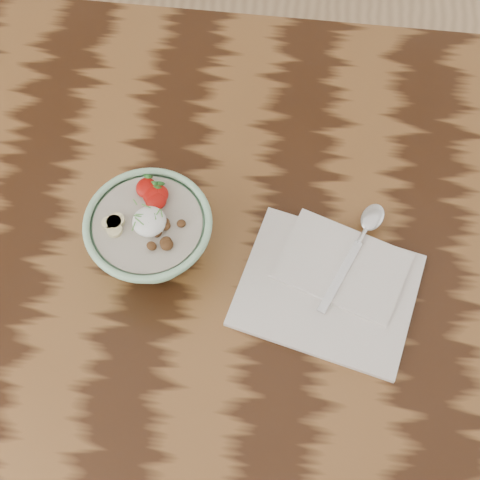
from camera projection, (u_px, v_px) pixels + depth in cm
name	position (u px, v px, depth cm)	size (l,w,h in cm)	color
table	(289.00, 264.00, 109.75)	(160.00, 90.00, 75.00)	black
breakfast_bowl	(151.00, 235.00, 94.90)	(17.87, 17.87, 11.83)	#99CEA4
napkin	(330.00, 285.00, 97.31)	(28.71, 25.21, 1.53)	silver
spoon	(365.00, 232.00, 99.75)	(9.93, 19.26, 1.05)	silver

